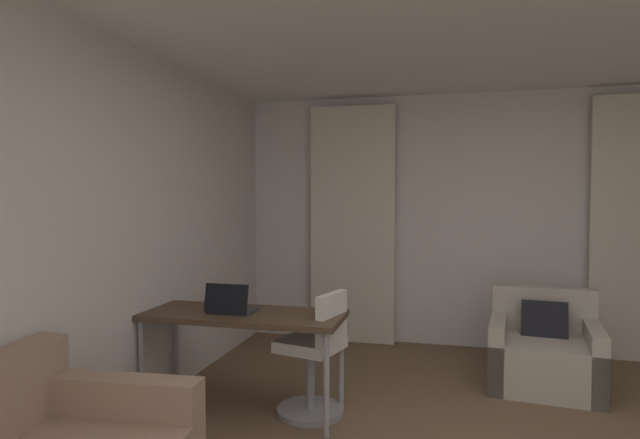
# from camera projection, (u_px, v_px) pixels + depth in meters

# --- Properties ---
(wall_window) EXTENTS (5.12, 0.06, 2.60)m
(wall_window) POSITION_uv_depth(u_px,v_px,m) (487.00, 221.00, 5.35)
(wall_window) COLOR silver
(wall_window) RESTS_ON ground
(wall_left) EXTENTS (0.06, 6.12, 2.60)m
(wall_left) POSITION_uv_depth(u_px,v_px,m) (64.00, 240.00, 3.02)
(wall_left) COLOR silver
(wall_left) RESTS_ON ground
(curtain_left_panel) EXTENTS (0.90, 0.06, 2.50)m
(curtain_left_panel) POSITION_uv_depth(u_px,v_px,m) (352.00, 225.00, 5.56)
(curtain_left_panel) COLOR beige
(curtain_left_panel) RESTS_ON ground
(armchair) EXTENTS (0.93, 0.91, 0.76)m
(armchair) POSITION_uv_depth(u_px,v_px,m) (544.00, 354.00, 4.29)
(armchair) COLOR #B2A899
(armchair) RESTS_ON ground
(desk) EXTENTS (1.44, 0.57, 0.72)m
(desk) POSITION_uv_depth(u_px,v_px,m) (243.00, 321.00, 3.74)
(desk) COLOR #4C3828
(desk) RESTS_ON ground
(desk_chair) EXTENTS (0.49, 0.49, 0.88)m
(desk_chair) POSITION_uv_depth(u_px,v_px,m) (315.00, 360.00, 3.71)
(desk_chair) COLOR gray
(desk_chair) RESTS_ON ground
(laptop) EXTENTS (0.32, 0.25, 0.22)m
(laptop) POSITION_uv_depth(u_px,v_px,m) (231.00, 306.00, 3.72)
(laptop) COLOR #2D2D33
(laptop) RESTS_ON desk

